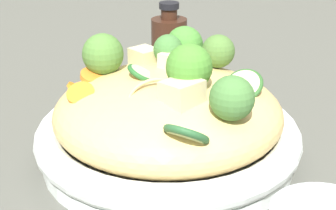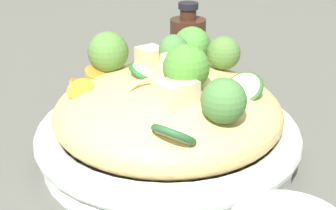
{
  "view_description": "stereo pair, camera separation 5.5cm",
  "coord_description": "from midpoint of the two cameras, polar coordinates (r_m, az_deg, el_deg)",
  "views": [
    {
      "loc": [
        0.39,
        -0.32,
        0.29
      ],
      "look_at": [
        0.0,
        0.0,
        0.07
      ],
      "focal_mm": 54.3,
      "sensor_mm": 36.0,
      "label": 1
    },
    {
      "loc": [
        0.43,
        -0.28,
        0.29
      ],
      "look_at": [
        0.0,
        0.0,
        0.07
      ],
      "focal_mm": 54.3,
      "sensor_mm": 36.0,
      "label": 2
    }
  ],
  "objects": [
    {
      "name": "broccoli_florets",
      "position": [
        0.56,
        3.92,
        4.86
      ],
      "size": [
        0.24,
        0.17,
        0.07
      ],
      "color": "#A2C37B",
      "rests_on": "serving_bowl"
    },
    {
      "name": "noodle_heap",
      "position": [
        0.56,
        2.84,
        -0.83
      ],
      "size": [
        0.25,
        0.25,
        0.09
      ],
      "color": "tan",
      "rests_on": "serving_bowl"
    },
    {
      "name": "serving_bowl",
      "position": [
        0.57,
        2.78,
        -3.9
      ],
      "size": [
        0.3,
        0.3,
        0.05
      ],
      "color": "white",
      "rests_on": "ground_plane"
    },
    {
      "name": "zucchini_slices",
      "position": [
        0.5,
        5.69,
        0.13
      ],
      "size": [
        0.17,
        0.16,
        0.04
      ],
      "color": "beige",
      "rests_on": "serving_bowl"
    },
    {
      "name": "soy_sauce_bottle",
      "position": [
        0.82,
        4.18,
        6.64
      ],
      "size": [
        0.06,
        0.06,
        0.12
      ],
      "color": "#381E14",
      "rests_on": "ground_plane"
    },
    {
      "name": "ground_plane",
      "position": [
        0.58,
        2.73,
        -6.02
      ],
      "size": [
        3.0,
        3.0,
        0.0
      ],
      "primitive_type": "plane",
      "color": "#51524B"
    },
    {
      "name": "chicken_chunks",
      "position": [
        0.55,
        2.84,
        3.35
      ],
      "size": [
        0.15,
        0.08,
        0.03
      ],
      "color": "beige",
      "rests_on": "serving_bowl"
    },
    {
      "name": "carrot_coins",
      "position": [
        0.55,
        -4.34,
        2.29
      ],
      "size": [
        0.16,
        0.11,
        0.03
      ],
      "color": "orange",
      "rests_on": "serving_bowl"
    }
  ]
}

